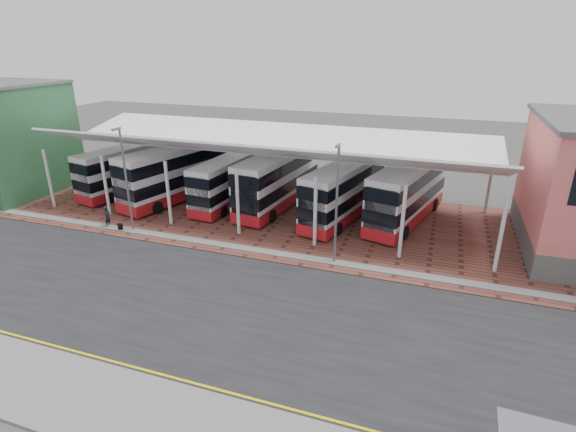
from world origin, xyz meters
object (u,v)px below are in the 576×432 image
(bus_5, at_px, (408,193))
(pedestrian, at_px, (108,217))
(bus_3, at_px, (278,180))
(bus_1, at_px, (177,173))
(bus_0, at_px, (130,169))
(bus_2, at_px, (230,181))
(bus_4, at_px, (344,191))

(bus_5, distance_m, pedestrian, 23.87)
(bus_3, distance_m, bus_5, 11.04)
(bus_1, bearing_deg, bus_5, 18.57)
(bus_0, xyz_separation_m, bus_3, (14.91, 0.83, 0.19))
(bus_3, xyz_separation_m, bus_5, (11.04, 0.15, -0.03))
(bus_2, distance_m, bus_4, 10.39)
(bus_3, bearing_deg, bus_4, -1.50)
(bus_3, relative_size, bus_4, 1.05)
(bus_5, height_order, pedestrian, bus_5)
(bus_1, bearing_deg, bus_0, -169.57)
(bus_5, bearing_deg, pedestrian, -142.90)
(bus_5, bearing_deg, bus_4, -153.74)
(bus_4, bearing_deg, bus_2, -167.56)
(bus_1, xyz_separation_m, bus_3, (9.37, 1.24, -0.05))
(bus_0, distance_m, bus_2, 10.64)
(bus_3, xyz_separation_m, pedestrian, (-10.97, -8.98, -1.53))
(bus_2, bearing_deg, bus_0, -175.25)
(bus_1, height_order, bus_2, bus_1)
(bus_1, xyz_separation_m, pedestrian, (-1.60, -7.73, -1.58))
(bus_3, height_order, bus_5, bus_3)
(bus_2, height_order, pedestrian, bus_2)
(bus_2, distance_m, pedestrian, 10.67)
(bus_2, bearing_deg, bus_5, 7.81)
(bus_2, relative_size, pedestrian, 6.08)
(bus_5, bearing_deg, bus_3, -164.65)
(bus_2, height_order, bus_3, bus_3)
(pedestrian, bearing_deg, bus_3, -60.52)
(bus_0, xyz_separation_m, pedestrian, (3.94, -8.14, -1.34))
(bus_5, bearing_deg, bus_0, -163.25)
(bus_0, height_order, bus_2, bus_0)
(bus_5, bearing_deg, bus_1, -161.51)
(bus_0, height_order, pedestrian, bus_0)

